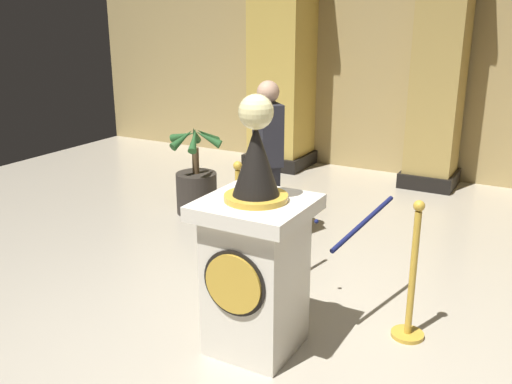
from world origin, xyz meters
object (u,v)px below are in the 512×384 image
(stanchion_far, at_px, (238,235))
(pedestal_clock, at_px, (256,257))
(potted_palm_left, at_px, (196,184))
(bystander_guest, at_px, (268,158))
(stanchion_near, at_px, (411,291))

(stanchion_far, bearing_deg, pedestal_clock, -53.51)
(potted_palm_left, bearing_deg, stanchion_far, -42.50)
(stanchion_far, height_order, bystander_guest, bystander_guest)
(stanchion_far, relative_size, bystander_guest, 0.64)
(pedestal_clock, height_order, potted_palm_left, pedestal_clock)
(pedestal_clock, height_order, stanchion_near, pedestal_clock)
(potted_palm_left, distance_m, bystander_guest, 1.29)
(pedestal_clock, bearing_deg, potted_palm_left, 132.94)
(stanchion_near, distance_m, stanchion_far, 1.68)
(bystander_guest, bearing_deg, potted_palm_left, 163.32)
(pedestal_clock, xyz_separation_m, stanchion_near, (0.91, 0.66, -0.32))
(stanchion_far, distance_m, bystander_guest, 0.98)
(bystander_guest, bearing_deg, stanchion_far, -80.11)
(stanchion_near, bearing_deg, pedestal_clock, -144.36)
(pedestal_clock, distance_m, bystander_guest, 2.02)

